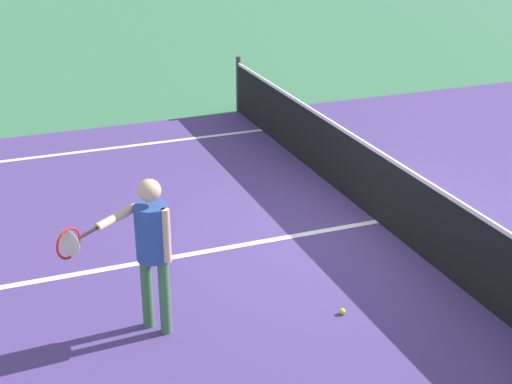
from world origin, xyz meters
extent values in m
plane|color=#38724C|center=(0.00, 0.00, 0.00)|extent=(60.00, 60.00, 0.00)
cube|color=#4C387A|center=(0.00, 0.00, 0.00)|extent=(10.62, 24.40, 0.00)
cube|color=white|center=(0.00, -3.20, 0.00)|extent=(0.10, 6.40, 0.01)
cylinder|color=#33383D|center=(-5.34, 0.00, 0.54)|extent=(0.09, 0.09, 1.07)
cube|color=black|center=(0.00, 0.00, 0.46)|extent=(10.68, 0.02, 0.91)
cube|color=white|center=(0.00, 0.00, 0.94)|extent=(10.68, 0.03, 0.05)
cylinder|color=#3F7247|center=(1.49, -3.23, 0.39)|extent=(0.11, 0.11, 0.79)
cylinder|color=#3F7247|center=(1.31, -3.37, 0.39)|extent=(0.11, 0.11, 0.79)
cylinder|color=#2D4C99|center=(1.40, -3.30, 1.07)|extent=(0.32, 0.32, 0.55)
sphere|color=beige|center=(1.40, -3.30, 1.49)|extent=(0.22, 0.22, 0.22)
cylinder|color=beige|center=(1.53, -3.20, 1.08)|extent=(0.08, 0.08, 0.54)
cylinder|color=beige|center=(1.43, -3.62, 1.29)|extent=(0.39, 0.47, 0.08)
cylinder|color=black|center=(1.67, -3.92, 1.29)|extent=(0.16, 0.19, 0.03)
torus|color=red|center=(1.81, -4.10, 1.29)|extent=(0.19, 0.24, 0.28)
cylinder|color=silver|center=(1.81, -4.10, 1.29)|extent=(0.20, 0.16, 0.25)
sphere|color=#CCE033|center=(1.83, -1.46, 0.03)|extent=(0.07, 0.07, 0.07)
camera|label=1|loc=(7.53, -4.62, 4.11)|focal=51.54mm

